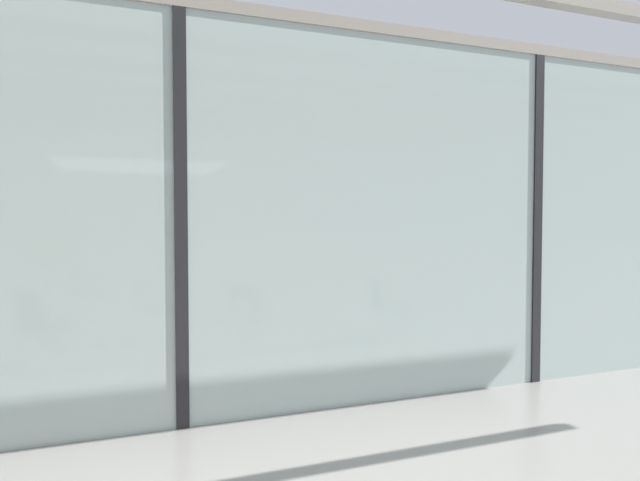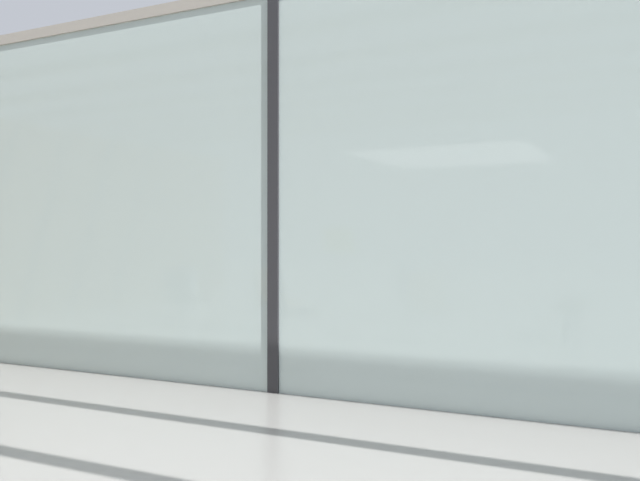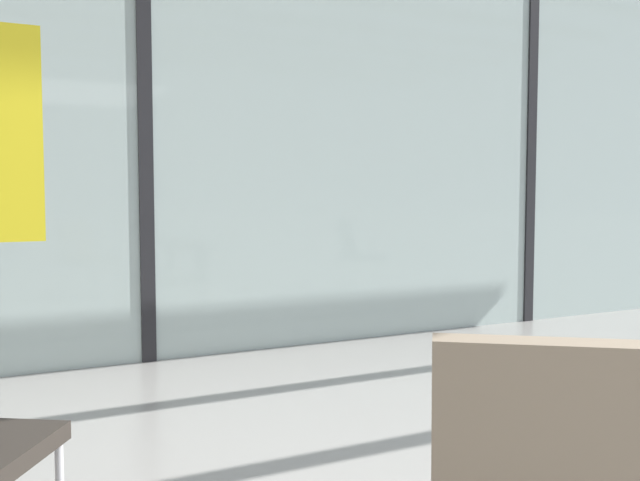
{
  "view_description": "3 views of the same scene",
  "coord_description": "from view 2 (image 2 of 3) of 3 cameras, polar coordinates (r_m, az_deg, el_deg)",
  "views": [
    {
      "loc": [
        -0.56,
        0.71,
        1.65
      ],
      "look_at": [
        1.9,
        7.06,
        1.39
      ],
      "focal_mm": 31.42,
      "sensor_mm": 36.0,
      "label": 1
    },
    {
      "loc": [
        3.04,
        0.09,
        1.22
      ],
      "look_at": [
        -0.95,
        7.84,
        1.27
      ],
      "focal_mm": 40.32,
      "sensor_mm": 36.0,
      "label": 2
    },
    {
      "loc": [
        -1.13,
        0.23,
        1.19
      ],
      "look_at": [
        0.6,
        3.68,
        0.93
      ],
      "focal_mm": 39.73,
      "sensor_mm": 36.0,
      "label": 3
    }
  ],
  "objects": [
    {
      "name": "glass_curtain_wall",
      "position": [
        5.96,
        -3.49,
        3.73
      ],
      "size": [
        14.0,
        0.08,
        3.28
      ],
      "primitive_type": "cube",
      "color": "#A3B7B2",
      "rests_on": "ground"
    },
    {
      "name": "window_mullion_1",
      "position": [
        5.96,
        -3.49,
        3.73
      ],
      "size": [
        0.1,
        0.12,
        3.28
      ],
      "primitive_type": "cube",
      "color": "black",
      "rests_on": "ground"
    },
    {
      "name": "parked_airplane",
      "position": [
        9.97,
        15.66,
        3.22
      ],
      "size": [
        13.64,
        3.66,
        3.66
      ],
      "color": "#B2BCD6",
      "rests_on": "ground"
    }
  ]
}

